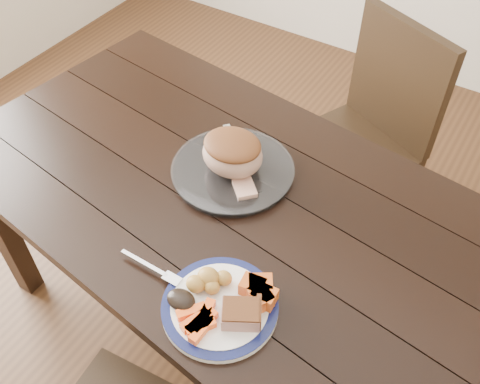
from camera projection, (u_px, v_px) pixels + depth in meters
The scene contains 15 objects.
ground at pixel (225, 322), 2.05m from camera, with size 4.00×4.00×0.00m, color #472B16.
dining_table at pixel (221, 210), 1.57m from camera, with size 1.70×1.10×0.75m.
chair_far at pixel (367, 129), 2.03m from camera, with size 0.56×0.56×0.93m.
dinner_plate at pixel (220, 307), 1.24m from camera, with size 0.27×0.27×0.02m, color white.
plate_rim at pixel (220, 305), 1.23m from camera, with size 0.27×0.27×0.02m, color #0D1342.
serving_platter at pixel (233, 171), 1.54m from camera, with size 0.34×0.34×0.02m, color white.
pork_slice at pixel (241, 314), 1.19m from camera, with size 0.09×0.07×0.04m, color tan.
roasted_potatoes at pixel (208, 281), 1.25m from camera, with size 0.09×0.09×0.05m.
carrot_batons at pixel (200, 321), 1.19m from camera, with size 0.10×0.11×0.02m.
pumpkin_wedges at pixel (259, 291), 1.23m from camera, with size 0.10×0.09×0.04m.
dark_mushroom at pixel (181, 300), 1.22m from camera, with size 0.07×0.05×0.03m, color black.
fork at pixel (155, 269), 1.29m from camera, with size 0.18×0.03×0.00m.
roast_joint at pixel (232, 154), 1.49m from camera, with size 0.18×0.15×0.12m, color tan.
cut_slice at pixel (245, 189), 1.47m from camera, with size 0.07×0.06×0.02m, color tan.
carving_knife at pixel (248, 170), 1.55m from camera, with size 0.26×0.22×0.01m.
Camera 1 is at (0.60, -0.84, 1.84)m, focal length 40.00 mm.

